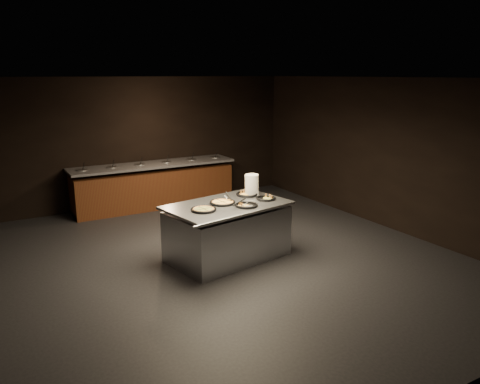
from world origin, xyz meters
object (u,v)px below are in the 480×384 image
Objects in this scene: plate_stack at (252,185)px; pan_cheese_whole at (222,202)px; pan_veggie_whole at (204,209)px; serving_counter at (227,232)px.

plate_stack is 0.78m from pan_cheese_whole.
plate_stack is at bearing 22.83° from pan_veggie_whole.
plate_stack is 1.26m from pan_veggie_whole.
plate_stack reaches higher than serving_counter.
plate_stack reaches higher than pan_veggie_whole.
plate_stack is 0.83× the size of pan_cheese_whole.
serving_counter is 6.06× the size of plate_stack.
pan_cheese_whole is (-0.05, 0.07, 0.50)m from serving_counter.
serving_counter is 0.72m from pan_veggie_whole.
serving_counter is at bearing 16.75° from pan_veggie_whole.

